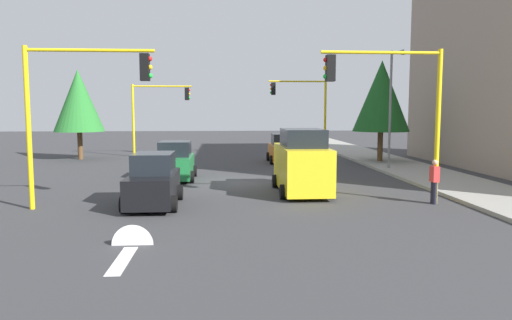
{
  "coord_description": "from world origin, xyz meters",
  "views": [
    {
      "loc": [
        23.54,
        -0.59,
        3.56
      ],
      "look_at": [
        0.92,
        0.97,
        1.2
      ],
      "focal_mm": 33.54,
      "sensor_mm": 36.0,
      "label": 1
    }
  ],
  "objects_px": {
    "car_orange": "(284,149)",
    "pedestrian_crossing": "(434,180)",
    "tree_roadside_mid": "(381,96)",
    "traffic_signal_far_right": "(157,105)",
    "traffic_signal_near_left": "(392,95)",
    "traffic_signal_near_right": "(78,95)",
    "traffic_signal_far_left": "(303,102)",
    "tree_opposite_side": "(78,101)",
    "delivery_van_yellow": "(302,163)",
    "street_lamp_curbside": "(393,97)",
    "car_black": "(154,182)",
    "car_green": "(175,162)"
  },
  "relations": [
    {
      "from": "traffic_signal_far_right",
      "to": "traffic_signal_near_left",
      "type": "height_order",
      "value": "traffic_signal_near_left"
    },
    {
      "from": "tree_roadside_mid",
      "to": "delivery_van_yellow",
      "type": "xyz_separation_m",
      "value": [
        11.27,
        -7.21,
        -3.22
      ]
    },
    {
      "from": "traffic_signal_near_right",
      "to": "delivery_van_yellow",
      "type": "bearing_deg",
      "value": 107.79
    },
    {
      "from": "car_orange",
      "to": "car_black",
      "type": "xyz_separation_m",
      "value": [
        14.55,
        -6.73,
        -0.0
      ]
    },
    {
      "from": "traffic_signal_far_right",
      "to": "traffic_signal_near_left",
      "type": "bearing_deg",
      "value": 29.68
    },
    {
      "from": "tree_opposite_side",
      "to": "delivery_van_yellow",
      "type": "bearing_deg",
      "value": 42.09
    },
    {
      "from": "tree_roadside_mid",
      "to": "delivery_van_yellow",
      "type": "distance_m",
      "value": 13.76
    },
    {
      "from": "traffic_signal_far_right",
      "to": "traffic_signal_near_right",
      "type": "distance_m",
      "value": 20.0
    },
    {
      "from": "traffic_signal_far_right",
      "to": "pedestrian_crossing",
      "type": "xyz_separation_m",
      "value": [
        20.05,
        13.11,
        -3.03
      ]
    },
    {
      "from": "car_orange",
      "to": "pedestrian_crossing",
      "type": "distance_m",
      "value": 15.41
    },
    {
      "from": "tree_roadside_mid",
      "to": "car_orange",
      "type": "bearing_deg",
      "value": -97.61
    },
    {
      "from": "tree_opposite_side",
      "to": "car_orange",
      "type": "height_order",
      "value": "tree_opposite_side"
    },
    {
      "from": "car_orange",
      "to": "pedestrian_crossing",
      "type": "bearing_deg",
      "value": 14.62
    },
    {
      "from": "car_green",
      "to": "car_orange",
      "type": "bearing_deg",
      "value": 139.5
    },
    {
      "from": "tree_opposite_side",
      "to": "car_black",
      "type": "height_order",
      "value": "tree_opposite_side"
    },
    {
      "from": "traffic_signal_far_right",
      "to": "tree_opposite_side",
      "type": "height_order",
      "value": "tree_opposite_side"
    },
    {
      "from": "car_black",
      "to": "pedestrian_crossing",
      "type": "bearing_deg",
      "value": 88.04
    },
    {
      "from": "traffic_signal_near_right",
      "to": "tree_roadside_mid",
      "type": "distance_m",
      "value": 21.05
    },
    {
      "from": "traffic_signal_near_left",
      "to": "street_lamp_curbside",
      "type": "relative_size",
      "value": 0.83
    },
    {
      "from": "traffic_signal_near_left",
      "to": "car_black",
      "type": "height_order",
      "value": "traffic_signal_near_left"
    },
    {
      "from": "tree_roadside_mid",
      "to": "traffic_signal_far_left",
      "type": "bearing_deg",
      "value": -144.64
    },
    {
      "from": "traffic_signal_near_left",
      "to": "pedestrian_crossing",
      "type": "bearing_deg",
      "value": 88.38
    },
    {
      "from": "traffic_signal_near_right",
      "to": "tree_roadside_mid",
      "type": "xyz_separation_m",
      "value": [
        -14.0,
        15.72,
        0.39
      ]
    },
    {
      "from": "traffic_signal_near_right",
      "to": "street_lamp_curbside",
      "type": "relative_size",
      "value": 0.83
    },
    {
      "from": "traffic_signal_far_left",
      "to": "tree_opposite_side",
      "type": "relative_size",
      "value": 0.92
    },
    {
      "from": "traffic_signal_far_left",
      "to": "street_lamp_curbside",
      "type": "distance_m",
      "value": 10.95
    },
    {
      "from": "car_green",
      "to": "car_orange",
      "type": "distance_m",
      "value": 10.18
    },
    {
      "from": "traffic_signal_far_right",
      "to": "car_green",
      "type": "xyz_separation_m",
      "value": [
        12.88,
        2.6,
        -3.04
      ]
    },
    {
      "from": "delivery_van_yellow",
      "to": "car_orange",
      "type": "bearing_deg",
      "value": 176.47
    },
    {
      "from": "delivery_van_yellow",
      "to": "car_orange",
      "type": "distance_m",
      "value": 12.16
    },
    {
      "from": "street_lamp_curbside",
      "to": "delivery_van_yellow",
      "type": "height_order",
      "value": "street_lamp_curbside"
    },
    {
      "from": "tree_opposite_side",
      "to": "traffic_signal_near_left",
      "type": "bearing_deg",
      "value": 42.89
    },
    {
      "from": "delivery_van_yellow",
      "to": "car_orange",
      "type": "xyz_separation_m",
      "value": [
        -12.13,
        0.75,
        -0.39
      ]
    },
    {
      "from": "traffic_signal_far_left",
      "to": "delivery_van_yellow",
      "type": "distance_m",
      "value": 17.76
    },
    {
      "from": "traffic_signal_far_right",
      "to": "tree_opposite_side",
      "type": "relative_size",
      "value": 0.86
    },
    {
      "from": "delivery_van_yellow",
      "to": "traffic_signal_far_right",
      "type": "bearing_deg",
      "value": -153.87
    },
    {
      "from": "traffic_signal_far_left",
      "to": "street_lamp_curbside",
      "type": "xyz_separation_m",
      "value": [
        10.39,
        3.46,
        0.14
      ]
    },
    {
      "from": "traffic_signal_near_right",
      "to": "tree_opposite_side",
      "type": "height_order",
      "value": "tree_opposite_side"
    },
    {
      "from": "traffic_signal_far_right",
      "to": "tree_roadside_mid",
      "type": "bearing_deg",
      "value": 69.06
    },
    {
      "from": "pedestrian_crossing",
      "to": "traffic_signal_near_left",
      "type": "bearing_deg",
      "value": -91.62
    },
    {
      "from": "traffic_signal_far_left",
      "to": "tree_opposite_side",
      "type": "xyz_separation_m",
      "value": [
        2.0,
        -16.74,
        0.04
      ]
    },
    {
      "from": "traffic_signal_near_right",
      "to": "traffic_signal_near_left",
      "type": "xyz_separation_m",
      "value": [
        0.0,
        11.44,
        0.0
      ]
    },
    {
      "from": "traffic_signal_far_left",
      "to": "car_black",
      "type": "xyz_separation_m",
      "value": [
        19.68,
        -8.93,
        -3.31
      ]
    },
    {
      "from": "traffic_signal_far_left",
      "to": "traffic_signal_near_right",
      "type": "bearing_deg",
      "value": -29.82
    },
    {
      "from": "traffic_signal_near_right",
      "to": "pedestrian_crossing",
      "type": "bearing_deg",
      "value": 89.79
    },
    {
      "from": "traffic_signal_near_left",
      "to": "tree_opposite_side",
      "type": "xyz_separation_m",
      "value": [
        -18.0,
        -16.72,
        0.13
      ]
    },
    {
      "from": "street_lamp_curbside",
      "to": "car_green",
      "type": "relative_size",
      "value": 1.87
    },
    {
      "from": "traffic_signal_near_left",
      "to": "delivery_van_yellow",
      "type": "height_order",
      "value": "traffic_signal_near_left"
    },
    {
      "from": "traffic_signal_far_right",
      "to": "traffic_signal_near_left",
      "type": "relative_size",
      "value": 0.95
    },
    {
      "from": "traffic_signal_far_left",
      "to": "car_green",
      "type": "distance_m",
      "value": 15.96
    }
  ]
}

